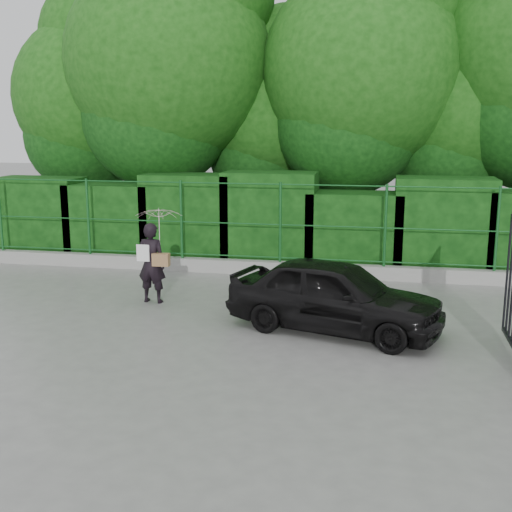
# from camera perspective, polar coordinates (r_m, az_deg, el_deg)

# --- Properties ---
(ground) EXTENTS (80.00, 80.00, 0.00)m
(ground) POSITION_cam_1_polar(r_m,az_deg,el_deg) (10.38, -4.02, -7.30)
(ground) COLOR gray
(kerb) EXTENTS (14.00, 0.25, 0.30)m
(kerb) POSITION_cam_1_polar(r_m,az_deg,el_deg) (14.57, 0.59, -1.04)
(kerb) COLOR #9E9E99
(kerb) RESTS_ON ground
(fence) EXTENTS (14.13, 0.06, 1.80)m
(fence) POSITION_cam_1_polar(r_m,az_deg,el_deg) (14.33, 1.46, 3.02)
(fence) COLOR #14501E
(fence) RESTS_ON kerb
(hedge) EXTENTS (14.20, 1.20, 2.24)m
(hedge) POSITION_cam_1_polar(r_m,az_deg,el_deg) (15.37, 1.23, 2.94)
(hedge) COLOR black
(hedge) RESTS_ON ground
(trees) EXTENTS (17.10, 6.15, 8.08)m
(trees) POSITION_cam_1_polar(r_m,az_deg,el_deg) (17.30, 6.53, 15.82)
(trees) COLOR black
(trees) RESTS_ON ground
(woman) EXTENTS (0.88, 0.89, 1.83)m
(woman) POSITION_cam_1_polar(r_m,az_deg,el_deg) (12.25, -8.84, 1.35)
(woman) COLOR black
(woman) RESTS_ON ground
(car) EXTENTS (3.82, 2.40, 1.21)m
(car) POSITION_cam_1_polar(r_m,az_deg,el_deg) (10.63, 7.01, -3.49)
(car) COLOR black
(car) RESTS_ON ground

